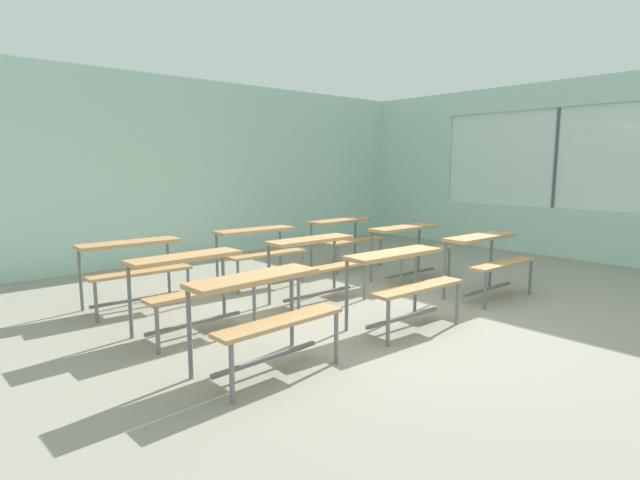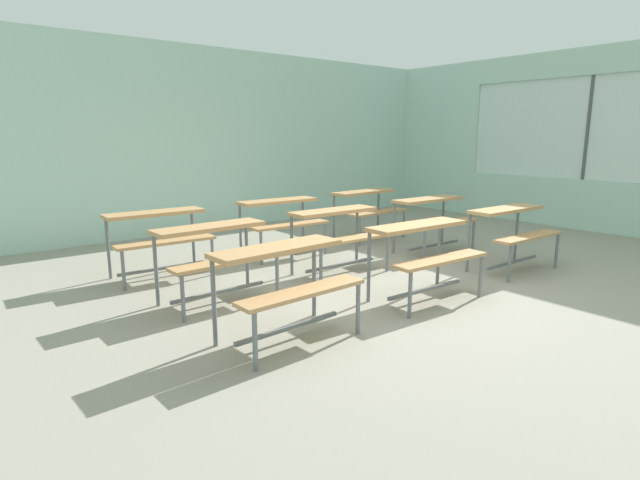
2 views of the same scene
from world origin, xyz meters
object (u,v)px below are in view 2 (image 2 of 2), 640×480
(desk_bench_r0c1, at_px, (425,243))
(desk_bench_r0c2, at_px, (513,224))
(desk_bench_r0c0, at_px, (286,271))
(desk_bench_r2c0, at_px, (159,228))
(desk_bench_r1c0, at_px, (216,245))
(desk_bench_r1c2, at_px, (434,212))
(desk_bench_r2c2, at_px, (369,203))
(desk_bench_r2c1, at_px, (282,214))
(desk_bench_r1c1, at_px, (339,226))

(desk_bench_r0c1, distance_m, desk_bench_r0c2, 1.67)
(desk_bench_r0c0, xyz_separation_m, desk_bench_r2c0, (-0.09, 2.37, 0.00))
(desk_bench_r1c0, relative_size, desk_bench_r1c2, 0.99)
(desk_bench_r1c2, bearing_deg, desk_bench_r0c0, -157.61)
(desk_bench_r0c1, height_order, desk_bench_r1c0, same)
(desk_bench_r2c2, bearing_deg, desk_bench_r2c1, 179.89)
(desk_bench_r1c1, xyz_separation_m, desk_bench_r2c1, (-0.00, 1.16, 0.00))
(desk_bench_r0c1, xyz_separation_m, desk_bench_r2c0, (-1.71, 2.41, 0.00))
(desk_bench_r0c0, xyz_separation_m, desk_bench_r1c2, (3.31, 1.20, 0.00))
(desk_bench_r0c2, bearing_deg, desk_bench_r2c1, 127.54)
(desk_bench_r0c0, xyz_separation_m, desk_bench_r2c1, (1.60, 2.37, 0.00))
(desk_bench_r2c1, bearing_deg, desk_bench_r0c0, -121.15)
(desk_bench_r0c0, relative_size, desk_bench_r2c1, 0.99)
(desk_bench_r1c1, distance_m, desk_bench_r1c2, 1.71)
(desk_bench_r2c0, bearing_deg, desk_bench_r0c1, -52.48)
(desk_bench_r2c0, bearing_deg, desk_bench_r1c0, -83.72)
(desk_bench_r0c1, height_order, desk_bench_r2c0, same)
(desk_bench_r1c0, bearing_deg, desk_bench_r1c2, -1.06)
(desk_bench_r2c0, xyz_separation_m, desk_bench_r2c1, (1.69, -0.01, 0.00))
(desk_bench_r0c0, bearing_deg, desk_bench_r1c0, 87.69)
(desk_bench_r2c0, bearing_deg, desk_bench_r0c0, -85.80)
(desk_bench_r0c0, bearing_deg, desk_bench_r1c2, 17.67)
(desk_bench_r0c2, height_order, desk_bench_r1c2, same)
(desk_bench_r1c2, relative_size, desk_bench_r2c1, 1.00)
(desk_bench_r0c1, relative_size, desk_bench_r1c2, 1.00)
(desk_bench_r1c1, bearing_deg, desk_bench_r0c1, -87.58)
(desk_bench_r0c2, height_order, desk_bench_r2c1, same)
(desk_bench_r1c0, height_order, desk_bench_r2c1, same)
(desk_bench_r2c0, height_order, desk_bench_r2c1, same)
(desk_bench_r1c0, height_order, desk_bench_r1c2, same)
(desk_bench_r0c0, height_order, desk_bench_r2c1, same)
(desk_bench_r2c0, bearing_deg, desk_bench_r2c1, 1.85)
(desk_bench_r0c0, height_order, desk_bench_r1c1, same)
(desk_bench_r1c0, relative_size, desk_bench_r2c2, 1.00)
(desk_bench_r0c1, xyz_separation_m, desk_bench_r0c2, (1.67, 0.05, 0.00))
(desk_bench_r2c2, bearing_deg, desk_bench_r0c1, -125.67)
(desk_bench_r0c1, relative_size, desk_bench_r0c2, 1.01)
(desk_bench_r1c1, xyz_separation_m, desk_bench_r1c2, (1.71, -0.01, 0.00))
(desk_bench_r0c0, distance_m, desk_bench_r0c2, 3.30)
(desk_bench_r0c0, xyz_separation_m, desk_bench_r2c2, (3.26, 2.42, 0.00))
(desk_bench_r1c0, xyz_separation_m, desk_bench_r2c0, (-0.09, 1.20, 0.00))
(desk_bench_r2c0, bearing_deg, desk_bench_r0c2, -32.78)
(desk_bench_r0c0, height_order, desk_bench_r2c0, same)
(desk_bench_r1c2, height_order, desk_bench_r2c2, same)
(desk_bench_r1c2, bearing_deg, desk_bench_r1c0, -177.03)
(desk_bench_r0c2, bearing_deg, desk_bench_r2c2, 92.59)
(desk_bench_r1c0, xyz_separation_m, desk_bench_r1c2, (3.31, 0.03, 0.00))
(desk_bench_r0c1, bearing_deg, desk_bench_r1c0, 146.34)
(desk_bench_r0c1, distance_m, desk_bench_r2c0, 2.96)
(desk_bench_r1c2, xyz_separation_m, desk_bench_r2c2, (-0.05, 1.22, 0.00))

